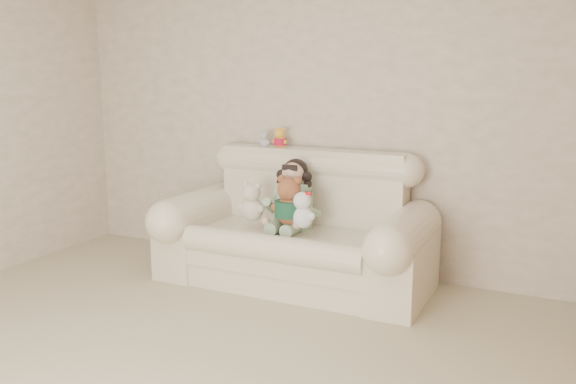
# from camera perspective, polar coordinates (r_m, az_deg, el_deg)

# --- Properties ---
(wall_back) EXTENTS (4.50, 0.00, 4.50)m
(wall_back) POSITION_cam_1_polar(r_m,az_deg,el_deg) (4.99, 2.04, 7.52)
(wall_back) COLOR beige
(wall_back) RESTS_ON ground
(sofa) EXTENTS (2.10, 0.95, 1.03)m
(sofa) POSITION_cam_1_polar(r_m,az_deg,el_deg) (4.61, 0.54, -2.65)
(sofa) COLOR beige
(sofa) RESTS_ON floor
(seated_child) EXTENTS (0.38, 0.45, 0.56)m
(seated_child) POSITION_cam_1_polar(r_m,az_deg,el_deg) (4.66, 0.53, -0.15)
(seated_child) COLOR #347738
(seated_child) RESTS_ON sofa
(brown_teddy) EXTENTS (0.34, 0.29, 0.45)m
(brown_teddy) POSITION_cam_1_polar(r_m,az_deg,el_deg) (4.46, 0.16, -0.39)
(brown_teddy) COLOR brown
(brown_teddy) RESTS_ON sofa
(white_cat) EXTENTS (0.22, 0.17, 0.33)m
(white_cat) POSITION_cam_1_polar(r_m,az_deg,el_deg) (4.40, 1.42, -1.33)
(white_cat) COLOR white
(white_cat) RESTS_ON sofa
(cream_teddy) EXTENTS (0.25, 0.21, 0.36)m
(cream_teddy) POSITION_cam_1_polar(r_m,az_deg,el_deg) (4.61, -3.46, -0.59)
(cream_teddy) COLOR beige
(cream_teddy) RESTS_ON sofa
(yellow_mini_bear) EXTENTS (0.14, 0.12, 0.21)m
(yellow_mini_bear) POSITION_cam_1_polar(r_m,az_deg,el_deg) (4.97, -0.74, 5.35)
(yellow_mini_bear) COLOR yellow
(yellow_mini_bear) RESTS_ON sofa
(grey_mini_plush) EXTENTS (0.12, 0.10, 0.17)m
(grey_mini_plush) POSITION_cam_1_polar(r_m,az_deg,el_deg) (5.02, -2.26, 5.19)
(grey_mini_plush) COLOR silver
(grey_mini_plush) RESTS_ON sofa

